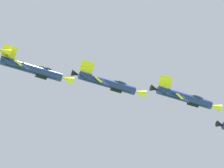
{
  "coord_description": "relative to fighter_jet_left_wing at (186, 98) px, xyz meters",
  "views": [
    {
      "loc": [
        0.47,
        -5.02,
        1.96
      ],
      "look_at": [
        34.01,
        43.35,
        76.79
      ],
      "focal_mm": 76.97,
      "sensor_mm": 36.0,
      "label": 1
    }
  ],
  "objects": [
    {
      "name": "fighter_jet_right_wing",
      "position": [
        -14.77,
        6.53,
        0.93
      ],
      "size": [
        15.77,
        7.27,
        7.8
      ],
      "rotation": [
        0.0,
        0.87,
        4.46
      ],
      "color": "navy"
    },
    {
      "name": "fighter_jet_left_wing",
      "position": [
        0.0,
        0.0,
        0.0
      ],
      "size": [
        15.77,
        7.03,
        8.19
      ],
      "rotation": [
        0.0,
        0.94,
        4.46
      ],
      "color": "navy"
    },
    {
      "name": "fighter_jet_left_outer",
      "position": [
        -29.81,
        10.11,
        -1.88
      ],
      "size": [
        15.77,
        7.62,
        7.39
      ],
      "rotation": [
        0.0,
        0.81,
        4.46
      ],
      "color": "navy"
    }
  ]
}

